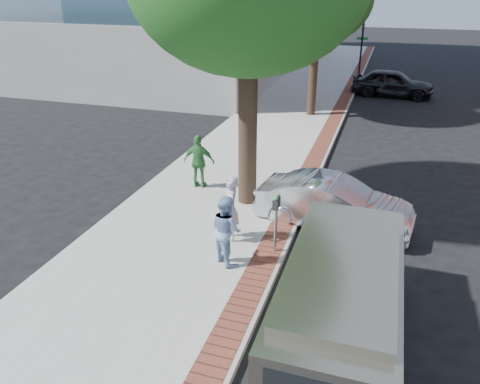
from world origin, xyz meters
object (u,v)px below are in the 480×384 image
at_px(person_gray, 231,209).
at_px(person_officer, 226,229).
at_px(parking_meter, 276,211).
at_px(bg_car, 393,83).
at_px(person_green, 199,162).
at_px(sedan_silver, 334,204).
at_px(van, 342,294).

height_order(person_gray, person_officer, person_gray).
distance_m(parking_meter, bg_car, 18.44).
distance_m(person_green, bg_car, 16.23).
distance_m(person_gray, bg_car, 18.39).
relative_size(sedan_silver, bg_car, 0.92).
bearing_deg(person_gray, person_green, -169.63).
bearing_deg(van, person_officer, 149.08).
bearing_deg(person_gray, parking_meter, 54.13).
relative_size(person_gray, sedan_silver, 0.41).
distance_m(person_officer, bg_car, 19.31).
xyz_separation_m(person_gray, bg_car, (3.43, 18.07, -0.23)).
height_order(parking_meter, person_officer, person_officer).
height_order(parking_meter, sedan_silver, parking_meter).
distance_m(person_gray, person_green, 3.38).
distance_m(sedan_silver, bg_car, 16.41).
height_order(person_gray, van, van).
bearing_deg(parking_meter, person_officer, -142.27).
bearing_deg(person_officer, sedan_silver, -90.91).
relative_size(parking_meter, bg_car, 0.33).
relative_size(person_green, van, 0.33).
xyz_separation_m(person_green, van, (4.92, -5.38, 0.02)).
bearing_deg(sedan_silver, person_gray, 134.39).
bearing_deg(parking_meter, van, -53.32).
bearing_deg(bg_car, person_officer, 173.86).
height_order(parking_meter, van, van).
height_order(person_officer, van, van).
distance_m(person_gray, sedan_silver, 2.86).
bearing_deg(parking_meter, person_gray, 169.09).
relative_size(person_green, sedan_silver, 0.41).
distance_m(person_green, van, 7.29).
bearing_deg(person_gray, sedan_silver, 101.61).
distance_m(person_gray, person_officer, 1.00).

